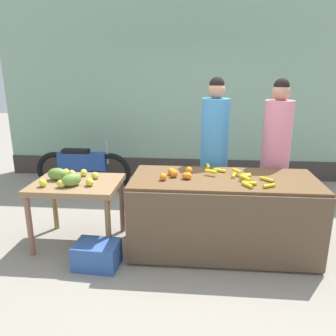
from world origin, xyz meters
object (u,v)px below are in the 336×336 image
object	(u,v)px
vendor_woman_blue_shirt	(214,153)
parked_motorcycle	(83,167)
vendor_woman_pink_shirt	(275,156)
produce_crate	(97,255)
produce_sack	(152,195)

from	to	relation	value
vendor_woman_blue_shirt	parked_motorcycle	bearing A→B (deg)	152.80
parked_motorcycle	vendor_woman_pink_shirt	bearing A→B (deg)	-21.19
vendor_woman_pink_shirt	produce_crate	distance (m)	2.39
vendor_woman_pink_shirt	produce_crate	world-z (taller)	vendor_woman_pink_shirt
produce_crate	produce_sack	xyz separation A→B (m)	(0.39, 1.32, 0.17)
vendor_woman_blue_shirt	produce_sack	xyz separation A→B (m)	(-0.82, 0.18, -0.65)
vendor_woman_blue_shirt	produce_crate	size ratio (longest dim) A/B	4.25
parked_motorcycle	produce_sack	world-z (taller)	parked_motorcycle
parked_motorcycle	produce_sack	bearing A→B (deg)	-35.17
vendor_woman_blue_shirt	produce_sack	world-z (taller)	vendor_woman_blue_shirt
vendor_woman_blue_shirt	parked_motorcycle	size ratio (longest dim) A/B	1.17
produce_crate	produce_sack	size ratio (longest dim) A/B	0.74
parked_motorcycle	vendor_woman_blue_shirt	bearing A→B (deg)	-27.20
vendor_woman_pink_shirt	parked_motorcycle	bearing A→B (deg)	158.81
parked_motorcycle	produce_crate	xyz separation A→B (m)	(0.89, -2.22, -0.27)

